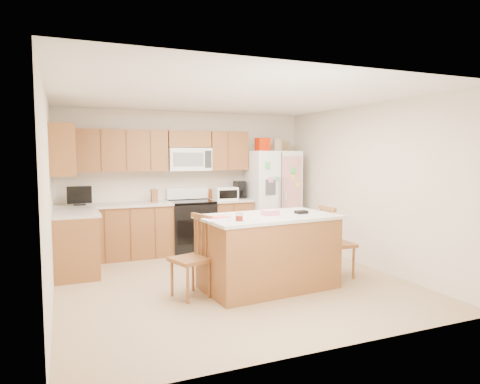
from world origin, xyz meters
name	(u,v)px	position (x,y,z in m)	size (l,w,h in m)	color
ground	(231,281)	(0.00, 0.00, 0.00)	(4.50, 4.50, 0.00)	#906A4B
room_shell	(231,177)	(0.00, 0.00, 1.44)	(4.60, 4.60, 2.52)	beige
cabinetry	(136,204)	(-0.98, 1.79, 0.91)	(3.36, 1.56, 2.15)	brown
stove	(191,225)	(0.00, 1.94, 0.47)	(0.76, 0.65, 1.13)	black
refrigerator	(272,197)	(1.57, 1.87, 0.92)	(0.90, 0.79, 2.04)	white
island	(268,251)	(0.35, -0.43, 0.48)	(1.83, 1.16, 1.05)	brown
windsor_chair_left	(192,258)	(-0.67, -0.39, 0.48)	(0.52, 0.54, 1.01)	brown
windsor_chair_back	(246,246)	(0.34, 0.27, 0.41)	(0.42, 0.40, 0.87)	brown
windsor_chair_right	(336,244)	(1.44, -0.37, 0.48)	(0.44, 0.46, 1.02)	brown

